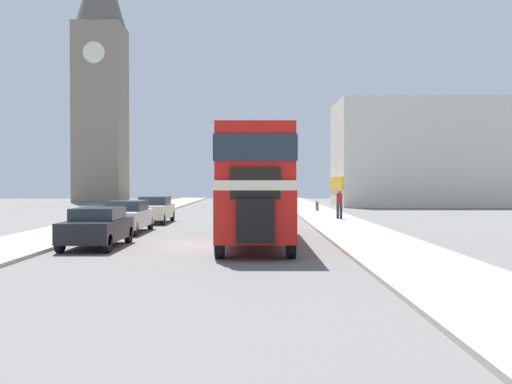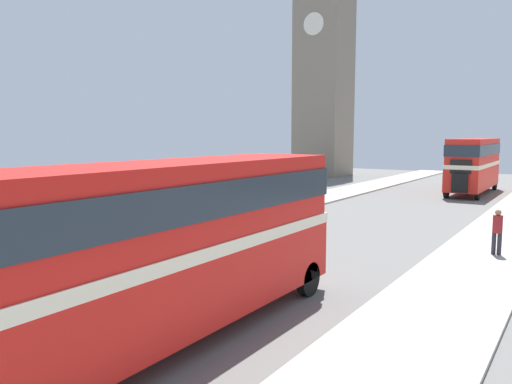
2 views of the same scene
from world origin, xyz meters
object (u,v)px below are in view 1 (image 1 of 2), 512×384
Objects in this scene: pedestrian_walking at (340,202)px; car_parked_far at (155,209)px; double_decker_bus at (256,179)px; car_parked_near at (98,227)px; bus_distant at (258,179)px; church_tower at (101,69)px; bicycle_on_pavement at (318,206)px; car_parked_mid at (128,216)px.

car_parked_far is at bearing -170.67° from pedestrian_walking.
double_decker_bus is 6.21m from car_parked_near.
double_decker_bus reaches higher than car_parked_far.
bus_distant reaches higher than pedestrian_walking.
church_tower is (-12.65, 47.04, 15.00)m from car_parked_near.
bicycle_on_pavement is 36.15m from church_tower.
bus_distant is at bearing -28.83° from church_tower.
car_parked_near is 50.97m from church_tower.
car_parked_near is 0.90× the size of car_parked_mid.
pedestrian_walking is (4.93, -22.53, -1.52)m from bus_distant.
car_parked_near is 2.31× the size of bicycle_on_pavement.
bus_distant is at bearing 78.53° from car_parked_mid.
church_tower is at bearing 105.05° from car_parked_near.
church_tower is (-12.37, 40.99, 14.97)m from car_parked_mid.
bicycle_on_pavement is at bearing 47.00° from car_parked_far.
bicycle_on_pavement is (10.84, 17.87, -0.30)m from car_parked_mid.
bus_distant is 37.33m from car_parked_near.
double_decker_bus is 7.71m from car_parked_mid.
bus_distant is 2.26× the size of car_parked_mid.
pedestrian_walking is 1.03× the size of bicycle_on_pavement.
double_decker_bus is 50.81m from church_tower.
bus_distant is at bearing 102.35° from pedestrian_walking.
pedestrian_walking reaches higher than bicycle_on_pavement.
car_parked_far reaches higher than car_parked_mid.
church_tower is at bearing 135.10° from bicycle_on_pavement.
car_parked_far is 2.52× the size of bicycle_on_pavement.
bicycle_on_pavement is (10.68, 11.45, -0.31)m from car_parked_far.
bus_distant is 13.85m from bicycle_on_pavement.
car_parked_near is (-5.96, -36.80, -1.91)m from bus_distant.
double_decker_bus reaches higher than car_parked_near.
church_tower reaches higher than bicycle_on_pavement.
car_parked_far is at bearing 90.55° from car_parked_near.
bicycle_on_pavement is at bearing -44.90° from church_tower.
bus_distant reaches higher than car_parked_far.
car_parked_mid is at bearing 143.38° from double_decker_bus.
pedestrian_walking is (10.89, 14.27, 0.39)m from car_parked_near.
double_decker_bus is 1.07× the size of bus_distant.
car_parked_mid is 2.50× the size of pedestrian_walking.
bus_distant is at bearing 89.66° from double_decker_bus.
car_parked_mid is at bearing -73.21° from church_tower.
double_decker_bus is 35.23m from bus_distant.
bicycle_on_pavement is (10.56, 23.92, -0.27)m from car_parked_near.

